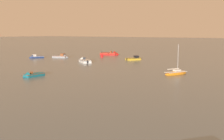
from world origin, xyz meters
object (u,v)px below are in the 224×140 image
at_px(motorboat_moored_4, 136,59).
at_px(channel_buoy, 102,56).
at_px(motorboat_moored_6, 35,57).
at_px(motorboat_moored_0, 31,76).
at_px(motorboat_moored_5, 62,57).
at_px(sailboat_moored_0, 176,73).
at_px(motorboat_moored_3, 111,54).
at_px(motorboat_moored_2, 84,61).

distance_m(motorboat_moored_4, channel_buoy, 13.20).
bearing_deg(motorboat_moored_6, motorboat_moored_0, 74.95).
xyz_separation_m(motorboat_moored_4, motorboat_moored_5, (-22.44, -6.69, 0.01)).
height_order(sailboat_moored_0, motorboat_moored_3, sailboat_moored_0).
bearing_deg(motorboat_moored_4, motorboat_moored_0, -151.82).
distance_m(sailboat_moored_0, motorboat_moored_5, 44.78).
height_order(motorboat_moored_4, motorboat_moored_5, motorboat_moored_5).
distance_m(motorboat_moored_2, motorboat_moored_6, 20.33).
xyz_separation_m(sailboat_moored_0, motorboat_moored_3, (-35.47, 31.16, 0.06)).
xyz_separation_m(motorboat_moored_0, motorboat_moored_6, (-28.29, 25.73, 0.05)).
height_order(motorboat_moored_6, channel_buoy, channel_buoy).
relative_size(motorboat_moored_3, motorboat_moored_4, 1.36).
bearing_deg(motorboat_moored_2, motorboat_moored_0, 143.73).
bearing_deg(motorboat_moored_5, sailboat_moored_0, -35.39).
relative_size(motorboat_moored_2, channel_buoy, 2.65).
xyz_separation_m(motorboat_moored_4, channel_buoy, (-13.10, 1.64, 0.17)).
xyz_separation_m(motorboat_moored_0, motorboat_moored_3, (-14.77, 48.14, 0.11)).
distance_m(motorboat_moored_0, motorboat_moored_2, 26.03).
bearing_deg(motorboat_moored_3, motorboat_moored_0, -86.76).
distance_m(motorboat_moored_4, motorboat_moored_6, 31.27).
bearing_deg(motorboat_moored_4, sailboat_moored_0, -106.72).
bearing_deg(motorboat_moored_6, sailboat_moored_0, 107.11).
height_order(sailboat_moored_0, channel_buoy, sailboat_moored_0).
distance_m(motorboat_moored_2, channel_buoy, 15.21).
bearing_deg(channel_buoy, motorboat_moored_3, 104.46).
bearing_deg(sailboat_moored_0, motorboat_moored_2, 98.34).
relative_size(motorboat_moored_2, motorboat_moored_4, 1.17).
bearing_deg(motorboat_moored_0, sailboat_moored_0, 132.45).
bearing_deg(motorboat_moored_0, motorboat_moored_6, -129.19).
height_order(motorboat_moored_0, motorboat_moored_5, motorboat_moored_5).
bearing_deg(channel_buoy, motorboat_moored_0, -72.37).
relative_size(motorboat_moored_2, motorboat_moored_5, 1.11).
xyz_separation_m(motorboat_moored_3, motorboat_moored_4, (15.38, -10.48, -0.03)).
relative_size(motorboat_moored_0, motorboat_moored_4, 0.86).
distance_m(motorboat_moored_2, motorboat_moored_4, 15.48).
relative_size(motorboat_moored_0, motorboat_moored_2, 0.73).
xyz_separation_m(sailboat_moored_0, motorboat_moored_5, (-42.54, 14.00, 0.04)).
relative_size(motorboat_moored_4, channel_buoy, 2.25).
bearing_deg(motorboat_moored_3, motorboat_moored_5, -126.19).
distance_m(motorboat_moored_2, motorboat_moored_5, 15.17).
bearing_deg(motorboat_moored_4, motorboat_moored_2, 175.41).
bearing_deg(channel_buoy, motorboat_moored_2, -72.76).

